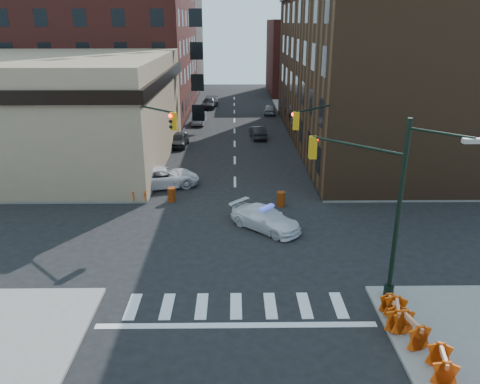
{
  "coord_description": "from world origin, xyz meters",
  "views": [
    {
      "loc": [
        -0.06,
        -24.24,
        11.66
      ],
      "look_at": [
        0.28,
        1.69,
        2.2
      ],
      "focal_mm": 35.0,
      "sensor_mm": 36.0,
      "label": 1
    }
  ],
  "objects_px": {
    "barricade_se_a": "(392,309)",
    "parked_car_wfar": "(199,118)",
    "police_car": "(266,219)",
    "pickup": "(163,177)",
    "pedestrian_a": "(98,186)",
    "barricade_nw_a": "(140,195)",
    "parked_car_wnear": "(179,140)",
    "pedestrian_b": "(70,187)",
    "parked_car_enear": "(258,132)",
    "barrel_road": "(281,199)",
    "barrel_bank": "(172,195)"
  },
  "relations": [
    {
      "from": "parked_car_enear",
      "to": "pedestrian_a",
      "type": "distance_m",
      "value": 21.92
    },
    {
      "from": "pedestrian_a",
      "to": "parked_car_wfar",
      "type": "bearing_deg",
      "value": 116.92
    },
    {
      "from": "police_car",
      "to": "pickup",
      "type": "bearing_deg",
      "value": 86.31
    },
    {
      "from": "parked_car_wnear",
      "to": "parked_car_wfar",
      "type": "xyz_separation_m",
      "value": [
        1.24,
        10.84,
        0.02
      ]
    },
    {
      "from": "parked_car_wfar",
      "to": "barrel_bank",
      "type": "bearing_deg",
      "value": -87.15
    },
    {
      "from": "parked_car_enear",
      "to": "pedestrian_b",
      "type": "xyz_separation_m",
      "value": [
        -13.8,
        -18.42,
        0.37
      ]
    },
    {
      "from": "pedestrian_b",
      "to": "barricade_nw_a",
      "type": "height_order",
      "value": "pedestrian_b"
    },
    {
      "from": "parked_car_wnear",
      "to": "pedestrian_b",
      "type": "height_order",
      "value": "pedestrian_b"
    },
    {
      "from": "parked_car_wfar",
      "to": "barrel_road",
      "type": "relative_size",
      "value": 4.25
    },
    {
      "from": "barricade_nw_a",
      "to": "parked_car_wnear",
      "type": "bearing_deg",
      "value": 86.96
    },
    {
      "from": "parked_car_enear",
      "to": "barrel_road",
      "type": "height_order",
      "value": "parked_car_enear"
    },
    {
      "from": "police_car",
      "to": "pedestrian_a",
      "type": "bearing_deg",
      "value": 110.3
    },
    {
      "from": "barrel_bank",
      "to": "parked_car_enear",
      "type": "bearing_deg",
      "value": 69.62
    },
    {
      "from": "pedestrian_b",
      "to": "barrel_bank",
      "type": "bearing_deg",
      "value": -24.28
    },
    {
      "from": "barricade_nw_a",
      "to": "barrel_bank",
      "type": "bearing_deg",
      "value": 6.78
    },
    {
      "from": "barricade_se_a",
      "to": "parked_car_enear",
      "type": "bearing_deg",
      "value": 2.78
    },
    {
      "from": "barricade_nw_a",
      "to": "barrel_road",
      "type": "bearing_deg",
      "value": -3.79
    },
    {
      "from": "parked_car_wfar",
      "to": "barricade_se_a",
      "type": "bearing_deg",
      "value": -71.94
    },
    {
      "from": "parked_car_wnear",
      "to": "barrel_road",
      "type": "height_order",
      "value": "parked_car_wnear"
    },
    {
      "from": "parked_car_wnear",
      "to": "pedestrian_a",
      "type": "relative_size",
      "value": 2.0
    },
    {
      "from": "pedestrian_b",
      "to": "barrel_bank",
      "type": "distance_m",
      "value": 6.95
    },
    {
      "from": "police_car",
      "to": "barricade_se_a",
      "type": "distance_m",
      "value": 10.34
    },
    {
      "from": "parked_car_wfar",
      "to": "pedestrian_a",
      "type": "relative_size",
      "value": 2.13
    },
    {
      "from": "police_car",
      "to": "parked_car_wfar",
      "type": "xyz_separation_m",
      "value": [
        -6.06,
        30.6,
        0.03
      ]
    },
    {
      "from": "police_car",
      "to": "parked_car_wnear",
      "type": "distance_m",
      "value": 21.07
    },
    {
      "from": "barrel_bank",
      "to": "pickup",
      "type": "bearing_deg",
      "value": 108.38
    },
    {
      "from": "parked_car_wfar",
      "to": "barricade_se_a",
      "type": "distance_m",
      "value": 41.26
    },
    {
      "from": "parked_car_wnear",
      "to": "pedestrian_b",
      "type": "distance_m",
      "value": 16.1
    },
    {
      "from": "pickup",
      "to": "barricade_nw_a",
      "type": "distance_m",
      "value": 3.45
    },
    {
      "from": "barricade_se_a",
      "to": "barrel_bank",
      "type": "bearing_deg",
      "value": 33.63
    },
    {
      "from": "parked_car_wnear",
      "to": "pedestrian_a",
      "type": "xyz_separation_m",
      "value": [
        -3.86,
        -15.02,
        0.47
      ]
    },
    {
      "from": "pedestrian_b",
      "to": "parked_car_wfar",
      "type": "bearing_deg",
      "value": 51.09
    },
    {
      "from": "pedestrian_a",
      "to": "barricade_se_a",
      "type": "relative_size",
      "value": 1.71
    },
    {
      "from": "pickup",
      "to": "parked_car_enear",
      "type": "bearing_deg",
      "value": -43.43
    },
    {
      "from": "parked_car_enear",
      "to": "barricade_se_a",
      "type": "distance_m",
      "value": 32.66
    },
    {
      "from": "barricade_se_a",
      "to": "police_car",
      "type": "bearing_deg",
      "value": 22.35
    },
    {
      "from": "pickup",
      "to": "parked_car_enear",
      "type": "distance_m",
      "value": 17.35
    },
    {
      "from": "pedestrian_b",
      "to": "barrel_road",
      "type": "relative_size",
      "value": 1.75
    },
    {
      "from": "barricade_se_a",
      "to": "parked_car_wfar",
      "type": "bearing_deg",
      "value": 10.9
    },
    {
      "from": "parked_car_wnear",
      "to": "barrel_road",
      "type": "distance_m",
      "value": 18.21
    },
    {
      "from": "parked_car_enear",
      "to": "barricade_se_a",
      "type": "relative_size",
      "value": 3.4
    },
    {
      "from": "police_car",
      "to": "pedestrian_a",
      "type": "relative_size",
      "value": 2.31
    },
    {
      "from": "pedestrian_a",
      "to": "pedestrian_b",
      "type": "bearing_deg",
      "value": -141.92
    },
    {
      "from": "parked_car_enear",
      "to": "pedestrian_b",
      "type": "distance_m",
      "value": 23.02
    },
    {
      "from": "barrel_road",
      "to": "barricade_nw_a",
      "type": "relative_size",
      "value": 0.94
    },
    {
      "from": "pickup",
      "to": "parked_car_wfar",
      "type": "xyz_separation_m",
      "value": [
        1.11,
        22.9,
        -0.05
      ]
    },
    {
      "from": "pickup",
      "to": "pedestrian_a",
      "type": "height_order",
      "value": "pedestrian_a"
    },
    {
      "from": "parked_car_wfar",
      "to": "barricade_nw_a",
      "type": "height_order",
      "value": "parked_car_wfar"
    },
    {
      "from": "parked_car_enear",
      "to": "barricade_se_a",
      "type": "bearing_deg",
      "value": 90.9
    },
    {
      "from": "pickup",
      "to": "barrel_road",
      "type": "relative_size",
      "value": 5.41
    }
  ]
}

